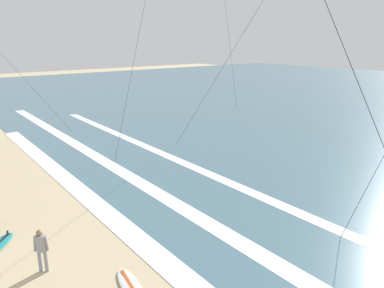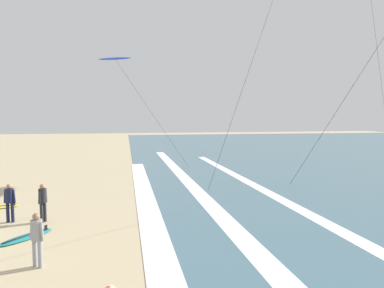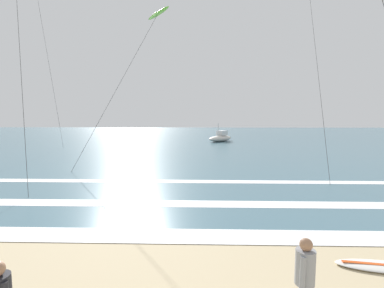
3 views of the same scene
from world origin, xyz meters
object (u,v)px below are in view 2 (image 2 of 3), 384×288
surfer_background_far (43,199)px  surfer_left_near (37,235)px  kite_blue_low_near (115,59)px  surfboard_near_water (26,237)px  surfer_mid_group (10,199)px

surfer_background_far → surfer_left_near: (4.51, 0.84, 0.00)m
surfer_background_far → kite_blue_low_near: kite_blue_low_near is taller
kite_blue_low_near → surfboard_near_water: bearing=-7.9°
kite_blue_low_near → surfer_mid_group: bearing=-12.6°
surfer_mid_group → surfer_left_near: bearing=24.6°
surfboard_near_water → kite_blue_low_near: bearing=172.1°
surfer_mid_group → surfer_left_near: same height
surfer_left_near → surfer_mid_group: bearing=-155.4°
surfer_background_far → surfer_left_near: bearing=10.5°
surfer_mid_group → surfboard_near_water: (2.13, 1.17, -0.91)m
surfer_background_far → surfer_mid_group: (-0.26, -1.34, 0.00)m
surfer_left_near → surfboard_near_water: size_ratio=0.81×
surfer_left_near → kite_blue_low_near: (-22.14, 1.70, 8.62)m
surfer_mid_group → surfer_left_near: 5.24m
surfer_left_near → kite_blue_low_near: kite_blue_low_near is taller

